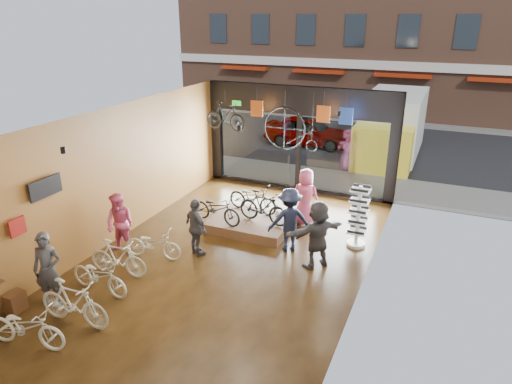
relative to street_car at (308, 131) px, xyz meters
The scene contains 34 objects.
ground_plane 12.12m from the street_car, 82.91° to the right, with size 7.00×12.00×0.04m, color black.
ceiling 12.48m from the street_car, 82.91° to the right, with size 7.00×12.00×0.04m, color black.
wall_left 12.23m from the street_car, 99.59° to the right, with size 0.04×12.00×3.80m, color #A97030.
wall_right 13.06m from the street_car, 67.33° to the right, with size 0.04×12.00×3.80m, color beige.
wall_back 18.12m from the street_car, 85.27° to the right, with size 7.00×0.04×3.80m, color beige.
storefront 6.29m from the street_car, 76.04° to the right, with size 7.00×0.26×3.80m, color black, non-canonical shape.
exit_sign 6.61m from the street_car, 98.44° to the right, with size 0.35×0.06×0.18m, color #198C26.
street_road 3.43m from the street_car, 63.56° to the left, with size 30.00×18.00×0.02m, color black.
sidewalk_near 5.07m from the street_car, 72.73° to the right, with size 30.00×2.40×0.12m, color slate.
sidewalk_far 7.19m from the street_car, 77.97° to the left, with size 30.00×2.00×0.12m, color slate.
street_car is the anchor object (origin of this frame).
box_truck 4.21m from the street_car, 13.93° to the right, with size 2.40×7.21×2.84m, color silver, non-canonical shape.
floor_bike_0 16.34m from the street_car, 92.08° to the right, with size 0.59×1.70×0.90m, color beige.
floor_bike_1 15.43m from the street_car, 90.87° to the right, with size 0.48×1.72×1.03m, color beige.
floor_bike_2 14.30m from the street_car, 92.31° to the right, with size 0.58×1.65×0.87m, color beige.
floor_bike_3 13.52m from the street_car, 92.84° to the right, with size 0.45×1.58×0.95m, color beige.
floor_bike_4 12.46m from the street_car, 91.70° to the right, with size 0.55×1.58×0.83m, color beige.
display_platform 9.86m from the street_car, 82.62° to the right, with size 2.40×1.80×0.30m, color #452819.
display_bike_left 10.37m from the street_car, 87.65° to the right, with size 0.58×1.67×0.88m, color black.
display_bike_mid 9.98m from the street_car, 80.15° to the right, with size 0.46×1.64×0.99m, color black.
display_bike_right 9.25m from the street_car, 83.31° to the right, with size 0.59×1.69×0.89m, color black.
customer_0 15.14m from the street_car, 94.65° to the right, with size 0.64×0.42×1.76m, color #3F3F44.
customer_1 12.62m from the street_car, 96.05° to the right, with size 0.83×0.65×1.71m, color #CC4C72.
customer_2 11.85m from the street_car, 87.07° to the right, with size 0.95×0.39×1.62m, color #3F3F44.
customer_3 10.95m from the street_car, 75.27° to the right, with size 1.17×0.67×1.81m, color #161C33.
customer_4 9.24m from the street_car, 73.15° to the right, with size 0.88×0.57×1.80m, color #CC4C72.
customer_5 11.73m from the street_car, 71.48° to the right, with size 1.68×0.54×1.81m, color #3F3F44.
sunglasses_rack 10.58m from the street_car, 65.16° to the right, with size 0.53×0.43×1.79m, color white, non-canonical shape.
wall_merch 15.63m from the street_car, 96.94° to the right, with size 0.40×2.40×2.60m, color navy, non-canonical shape.
penny_farthing 7.59m from the street_car, 77.03° to the right, with size 1.81×0.06×1.45m, color black, non-canonical shape.
hung_bike 8.12m from the street_car, 93.87° to the right, with size 0.45×1.58×0.95m, color black.
jersey_left 7.19m from the street_car, 88.44° to the right, with size 0.45×0.03×0.55m, color #CC5919.
jersey_mid 7.63m from the street_car, 69.44° to the right, with size 0.45×0.03×0.55m, color #CC5919.
jersey_right 7.91m from the street_car, 64.12° to the right, with size 0.45×0.03×0.55m, color #1E3F99.
Camera 1 is at (4.92, -9.23, 6.11)m, focal length 32.00 mm.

